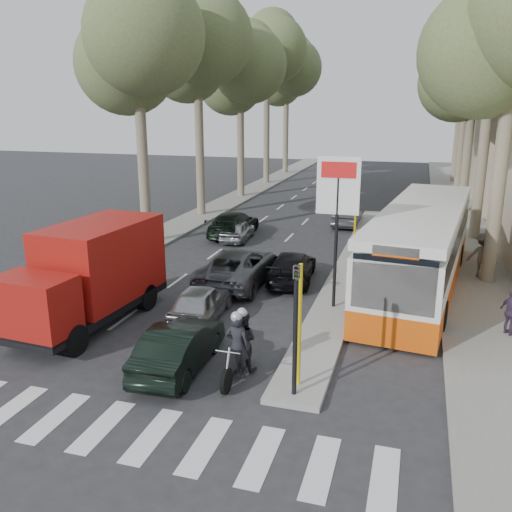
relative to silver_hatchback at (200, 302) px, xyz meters
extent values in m
plane|color=#28282B|center=(1.10, -2.80, -0.64)|extent=(120.00, 120.00, 0.00)
cube|color=gray|center=(9.70, 22.20, -0.58)|extent=(3.20, 70.00, 0.12)
cube|color=gray|center=(-6.90, 25.20, -0.58)|extent=(2.40, 64.00, 0.12)
cube|color=gray|center=(4.35, 8.20, -0.56)|extent=(1.50, 26.00, 0.16)
cylinder|color=yellow|center=(4.35, -3.80, 1.11)|extent=(0.10, 0.10, 3.50)
cylinder|color=yellow|center=(4.35, 2.20, 1.11)|extent=(0.10, 0.10, 3.50)
cylinder|color=yellow|center=(4.35, 8.20, 1.11)|extent=(0.10, 0.10, 3.50)
cylinder|color=black|center=(4.35, 2.20, 1.96)|extent=(0.12, 0.12, 5.20)
cube|color=white|center=(4.35, 2.20, 3.96)|extent=(1.50, 0.10, 2.00)
cube|color=red|center=(4.35, 2.14, 4.51)|extent=(1.20, 0.02, 0.55)
cylinder|color=black|center=(4.35, -4.30, 0.96)|extent=(0.12, 0.12, 3.20)
imported|color=black|center=(4.35, -4.30, 2.46)|extent=(0.16, 0.41, 1.00)
cylinder|color=#6B604C|center=(-6.90, 9.20, 3.56)|extent=(0.56, 0.56, 8.40)
sphere|color=#4C5932|center=(-7.90, 9.80, 8.66)|extent=(5.20, 5.20, 5.20)
sphere|color=#4C5932|center=(-6.00, 8.40, 9.86)|extent=(5.80, 5.80, 5.80)
sphere|color=#4C5932|center=(-6.70, 10.30, 11.06)|extent=(4.80, 4.80, 4.80)
cylinder|color=#6B604C|center=(-7.00, 17.20, 3.84)|extent=(0.56, 0.56, 8.96)
sphere|color=#4C5932|center=(-8.00, 17.80, 9.28)|extent=(5.20, 5.20, 5.20)
sphere|color=#4C5932|center=(-6.10, 16.40, 10.56)|extent=(5.80, 5.80, 5.80)
sphere|color=#4C5932|center=(-6.80, 18.30, 11.84)|extent=(4.80, 4.80, 4.80)
cylinder|color=#6B604C|center=(-6.80, 25.20, 3.42)|extent=(0.56, 0.56, 8.12)
sphere|color=#4C5932|center=(-7.80, 25.80, 8.35)|extent=(5.20, 5.20, 5.20)
sphere|color=#4C5932|center=(-5.90, 24.40, 9.51)|extent=(5.80, 5.80, 5.80)
sphere|color=#4C5932|center=(-6.60, 26.30, 10.67)|extent=(4.80, 4.80, 4.80)
cylinder|color=#6B604C|center=(-6.90, 33.20, 4.12)|extent=(0.56, 0.56, 9.52)
sphere|color=#4C5932|center=(-7.90, 33.80, 9.90)|extent=(5.20, 5.20, 5.20)
sphere|color=#4C5932|center=(-6.00, 32.40, 11.26)|extent=(5.80, 5.80, 5.80)
sphere|color=#4C5932|center=(-6.70, 34.30, 12.62)|extent=(4.80, 4.80, 4.80)
cylinder|color=#6B604C|center=(-7.00, 41.20, 3.70)|extent=(0.56, 0.56, 8.68)
sphere|color=#4C5932|center=(-8.00, 41.80, 8.97)|extent=(5.20, 5.20, 5.20)
sphere|color=#4C5932|center=(-6.10, 40.40, 10.21)|extent=(5.80, 5.80, 5.80)
sphere|color=#4C5932|center=(-6.80, 42.30, 11.45)|extent=(4.80, 4.80, 4.80)
cylinder|color=#6B604C|center=(10.10, 7.20, 3.56)|extent=(0.56, 0.56, 8.40)
sphere|color=#4C5932|center=(9.10, 7.80, 8.66)|extent=(5.20, 5.20, 5.20)
cylinder|color=#6B604C|center=(10.20, 15.20, 3.98)|extent=(0.56, 0.56, 9.24)
sphere|color=#4C5932|center=(9.20, 15.80, 9.59)|extent=(5.20, 5.20, 5.20)
cylinder|color=#6B604C|center=(10.00, 23.20, 3.28)|extent=(0.56, 0.56, 7.84)
sphere|color=#4C5932|center=(9.00, 23.80, 8.04)|extent=(5.20, 5.20, 5.20)
sphere|color=#4C5932|center=(10.90, 22.40, 9.16)|extent=(5.80, 5.80, 5.80)
sphere|color=#4C5932|center=(10.20, 24.30, 10.28)|extent=(4.80, 4.80, 4.80)
cylinder|color=#6B604C|center=(10.10, 31.20, 3.84)|extent=(0.56, 0.56, 8.96)
sphere|color=#4C5932|center=(9.10, 31.80, 9.28)|extent=(5.20, 5.20, 5.20)
sphere|color=#4C5932|center=(11.00, 30.40, 10.56)|extent=(5.80, 5.80, 5.80)
sphere|color=#4C5932|center=(10.30, 32.30, 11.84)|extent=(4.80, 4.80, 4.80)
cylinder|color=#6B604C|center=(10.20, 39.20, 3.56)|extent=(0.56, 0.56, 8.40)
sphere|color=#4C5932|center=(9.20, 39.80, 8.66)|extent=(5.20, 5.20, 5.20)
sphere|color=#4C5932|center=(11.10, 38.40, 9.86)|extent=(5.80, 5.80, 5.80)
sphere|color=#4C5932|center=(10.40, 40.30, 11.06)|extent=(4.80, 4.80, 4.80)
imported|color=#A2A3AA|center=(0.00, 0.00, 0.00)|extent=(1.73, 3.82, 1.27)
imported|color=black|center=(0.84, -3.60, 0.04)|extent=(1.59, 4.16, 1.35)
imported|color=#45474C|center=(0.00, 4.14, 0.11)|extent=(2.56, 5.38, 1.48)
imported|color=black|center=(2.11, 5.10, 0.00)|extent=(2.17, 4.50, 1.26)
imported|color=#9EA0A6|center=(-2.40, 11.20, -0.05)|extent=(1.57, 3.49, 1.17)
imported|color=#494B50|center=(2.90, 16.89, 0.04)|extent=(1.45, 4.10, 1.35)
imported|color=black|center=(-2.97, 12.16, 0.07)|extent=(2.10, 4.94, 1.42)
cube|color=black|center=(-3.45, -1.50, -0.05)|extent=(2.79, 6.52, 0.27)
cylinder|color=black|center=(-4.67, -3.54, -0.16)|extent=(0.39, 0.98, 0.95)
cylinder|color=black|center=(-2.55, -3.69, -0.16)|extent=(0.39, 0.98, 0.95)
cylinder|color=black|center=(-4.37, 0.48, -0.16)|extent=(0.39, 0.98, 0.95)
cylinder|color=black|center=(-2.26, 0.33, -0.16)|extent=(0.39, 0.98, 0.95)
cube|color=maroon|center=(-3.63, -3.93, 0.90)|extent=(2.44, 1.65, 1.80)
cube|color=black|center=(-3.68, -4.62, 1.11)|extent=(2.12, 0.24, 0.95)
cube|color=maroon|center=(-3.39, -0.65, 1.43)|extent=(2.76, 4.62, 2.65)
cube|color=#D34D0B|center=(7.30, 5.69, -0.01)|extent=(4.39, 13.25, 1.02)
cube|color=silver|center=(7.30, 5.69, 1.34)|extent=(4.39, 13.25, 1.70)
cube|color=black|center=(7.30, 5.69, 1.68)|extent=(4.34, 12.74, 0.96)
cube|color=silver|center=(7.30, 5.69, 2.59)|extent=(4.39, 13.25, 0.34)
cube|color=black|center=(6.51, -0.74, 1.51)|extent=(2.48, 0.36, 1.70)
cube|color=#D34D0B|center=(6.51, -0.74, 2.51)|extent=(1.35, 0.22, 0.36)
cylinder|color=black|center=(5.51, 1.71, -0.13)|extent=(0.45, 1.12, 1.09)
cylinder|color=black|center=(8.08, 1.40, -0.13)|extent=(0.45, 1.12, 1.09)
cylinder|color=black|center=(6.49, 9.72, -0.13)|extent=(0.45, 1.12, 1.09)
cylinder|color=black|center=(9.06, 9.40, -0.13)|extent=(0.45, 1.12, 1.09)
cylinder|color=black|center=(2.59, -4.52, -0.29)|extent=(0.12, 0.70, 0.70)
cylinder|color=black|center=(2.61, -2.89, -0.29)|extent=(0.12, 0.70, 0.70)
cylinder|color=silver|center=(2.59, -4.45, 0.13)|extent=(0.07, 0.44, 0.87)
cube|color=black|center=(2.60, -3.65, -0.15)|extent=(0.25, 0.82, 0.33)
cube|color=black|center=(2.60, -3.87, 0.15)|extent=(0.33, 0.50, 0.24)
cube|color=black|center=(2.61, -3.32, 0.08)|extent=(0.32, 0.71, 0.13)
cylinder|color=silver|center=(2.59, -4.38, 0.48)|extent=(0.68, 0.05, 0.04)
imported|color=black|center=(2.60, -3.65, 0.33)|extent=(0.68, 0.45, 1.83)
imported|color=black|center=(2.61, -3.21, 0.28)|extent=(0.84, 0.48, 1.72)
sphere|color=#B2B2B7|center=(2.60, -3.71, 1.20)|extent=(0.31, 0.31, 0.31)
sphere|color=#B2B2B7|center=(2.61, -3.25, 1.13)|extent=(0.31, 0.31, 0.31)
imported|color=#43334C|center=(10.18, 1.42, 0.25)|extent=(0.88, 0.98, 1.52)
imported|color=brown|center=(9.86, 7.68, 0.45)|extent=(1.27, 0.61, 1.92)
camera|label=1|loc=(6.98, -16.47, 6.69)|focal=38.00mm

